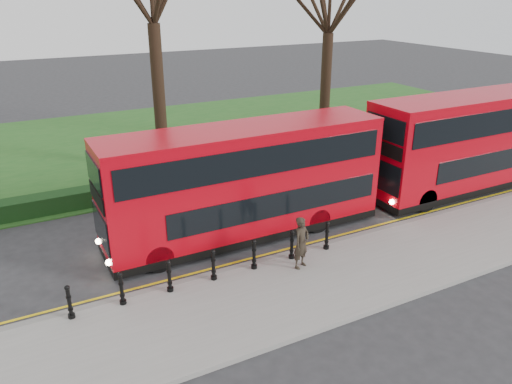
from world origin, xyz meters
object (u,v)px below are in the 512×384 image
bollard_row (213,265)px  bus_rear (476,142)px  bus_lead (245,183)px  pedestrian (301,243)px

bollard_row → bus_rear: size_ratio=0.80×
bollard_row → bus_lead: bearing=46.7°
bollard_row → bus_rear: 14.19m
bollard_row → bus_lead: bus_lead is taller
bus_lead → pedestrian: 3.39m
bus_rear → bus_lead: bearing=177.7°
bus_lead → bus_rear: 11.55m
bollard_row → bus_lead: 3.81m
bus_lead → bus_rear: bearing=-2.3°
bollard_row → pedestrian: (2.85, -0.63, 0.39)m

